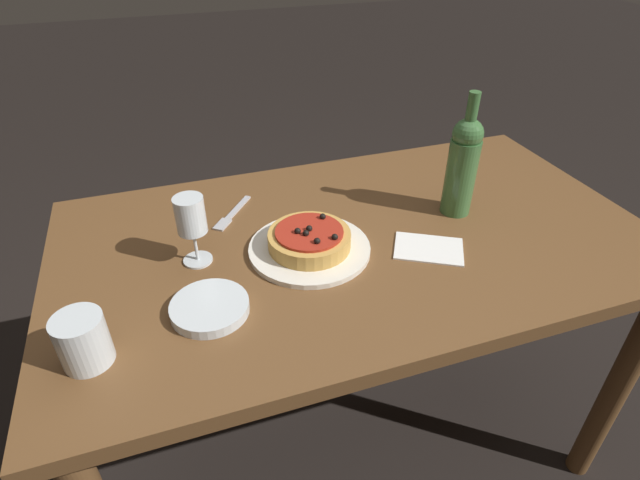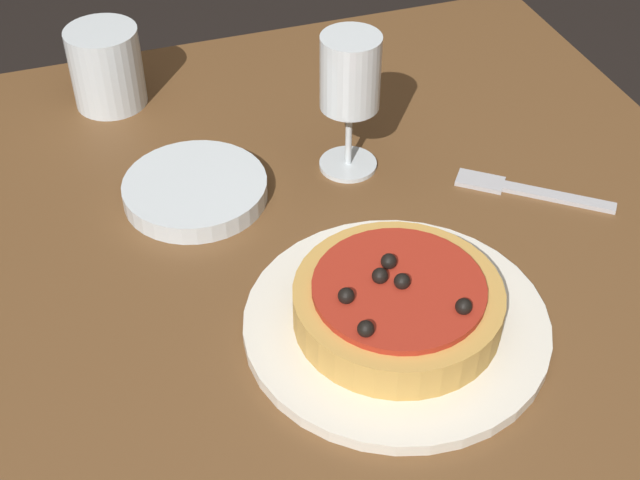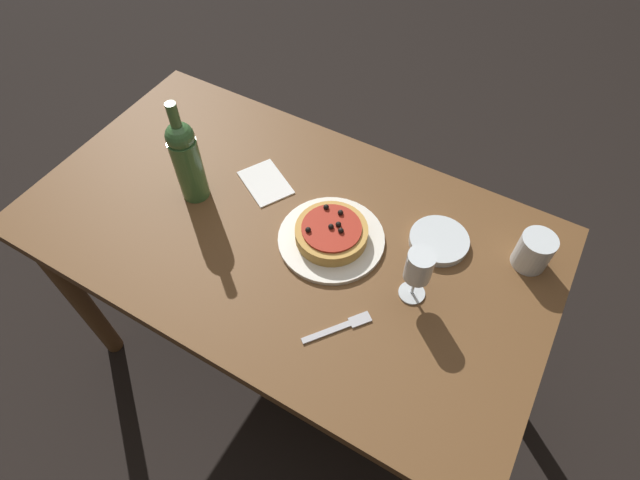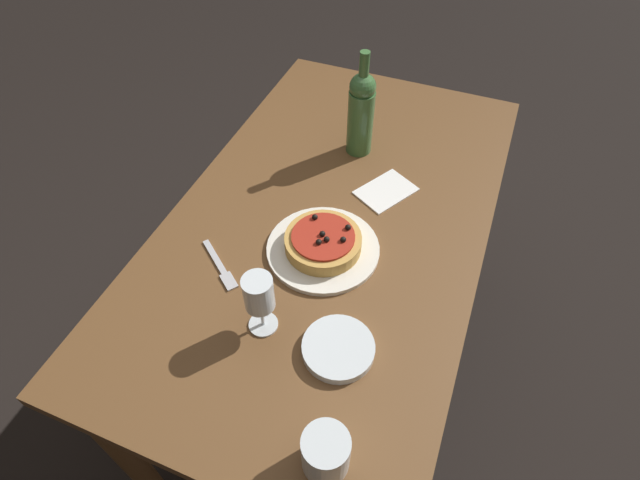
{
  "view_description": "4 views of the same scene",
  "coord_description": "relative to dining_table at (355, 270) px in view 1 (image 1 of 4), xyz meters",
  "views": [
    {
      "loc": [
        -0.38,
        -0.87,
        1.41
      ],
      "look_at": [
        -0.12,
        -0.08,
        0.83
      ],
      "focal_mm": 28.0,
      "sensor_mm": 36.0,
      "label": 1
    },
    {
      "loc": [
        0.36,
        -0.26,
        1.34
      ],
      "look_at": [
        -0.18,
        -0.08,
        0.84
      ],
      "focal_mm": 50.0,
      "sensor_mm": 36.0,
      "label": 2
    },
    {
      "loc": [
        -0.47,
        0.63,
        1.77
      ],
      "look_at": [
        -0.11,
        0.0,
        0.79
      ],
      "focal_mm": 28.0,
      "sensor_mm": 36.0,
      "label": 3
    },
    {
      "loc": [
        -0.83,
        -0.3,
        1.67
      ],
      "look_at": [
        -0.14,
        -0.02,
        0.82
      ],
      "focal_mm": 28.0,
      "sensor_mm": 36.0,
      "label": 4
    }
  ],
  "objects": [
    {
      "name": "dinner_plate",
      "position": [
        -0.12,
        -0.02,
        0.11
      ],
      "size": [
        0.27,
        0.27,
        0.01
      ],
      "color": "white",
      "rests_on": "dining_table"
    },
    {
      "name": "wine_bottle",
      "position": [
        0.27,
        0.02,
        0.23
      ],
      "size": [
        0.07,
        0.07,
        0.3
      ],
      "color": "#3D6B38",
      "rests_on": "dining_table"
    },
    {
      "name": "ground_plane",
      "position": [
        0.0,
        0.0,
        -0.66
      ],
      "size": [
        14.0,
        14.0,
        0.0
      ],
      "primitive_type": "plane",
      "color": "black"
    },
    {
      "name": "dining_table",
      "position": [
        0.0,
        0.0,
        0.0
      ],
      "size": [
        1.35,
        0.76,
        0.76
      ],
      "color": "brown",
      "rests_on": "ground_plane"
    },
    {
      "name": "water_cup",
      "position": [
        -0.57,
        -0.2,
        0.15
      ],
      "size": [
        0.08,
        0.08,
        0.09
      ],
      "color": "silver",
      "rests_on": "dining_table"
    },
    {
      "name": "paper_napkin",
      "position": [
        0.13,
        -0.1,
        0.11
      ],
      "size": [
        0.18,
        0.16,
        0.0
      ],
      "color": "white",
      "rests_on": "dining_table"
    },
    {
      "name": "pizza",
      "position": [
        -0.12,
        -0.02,
        0.14
      ],
      "size": [
        0.18,
        0.18,
        0.05
      ],
      "color": "gold",
      "rests_on": "dinner_plate"
    },
    {
      "name": "side_bowl",
      "position": [
        -0.36,
        -0.15,
        0.11
      ],
      "size": [
        0.15,
        0.15,
        0.02
      ],
      "color": "silver",
      "rests_on": "dining_table"
    },
    {
      "name": "wine_glass",
      "position": [
        -0.36,
        0.02,
        0.21
      ],
      "size": [
        0.06,
        0.06,
        0.15
      ],
      "color": "silver",
      "rests_on": "dining_table"
    },
    {
      "name": "fork",
      "position": [
        -0.26,
        0.17,
        0.11
      ],
      "size": [
        0.12,
        0.14,
        0.0
      ],
      "rotation": [
        0.0,
        0.0,
        -2.23
      ],
      "color": "#B7B7BC",
      "rests_on": "dining_table"
    }
  ]
}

